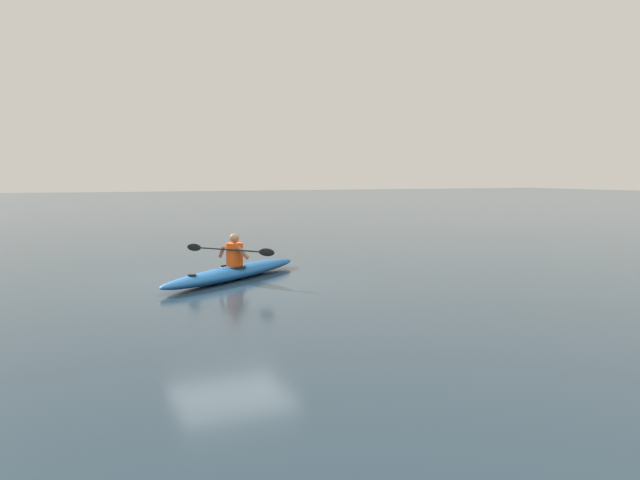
# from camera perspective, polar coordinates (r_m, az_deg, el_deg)

# --- Properties ---
(ground_plane) EXTENTS (160.00, 160.00, 0.00)m
(ground_plane) POSITION_cam_1_polar(r_m,az_deg,el_deg) (13.90, -7.94, -3.89)
(ground_plane) COLOR #233847
(kayak) EXTENTS (4.20, 3.37, 0.30)m
(kayak) POSITION_cam_1_polar(r_m,az_deg,el_deg) (14.55, -7.61, -2.85)
(kayak) COLOR #1959A5
(kayak) RESTS_ON ground
(kayaker) EXTENTS (1.46, 1.93, 0.72)m
(kayaker) POSITION_cam_1_polar(r_m,az_deg,el_deg) (14.51, -7.59, -1.08)
(kayaker) COLOR #E04C14
(kayaker) RESTS_ON kayak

